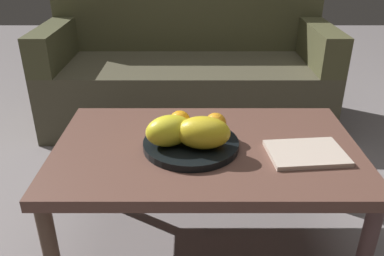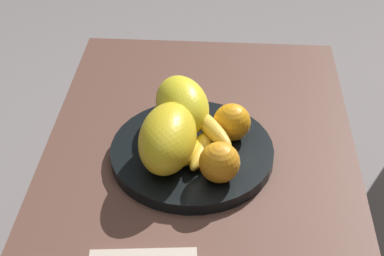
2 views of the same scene
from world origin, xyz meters
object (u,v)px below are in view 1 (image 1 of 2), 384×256
at_px(coffee_table, 207,157).
at_px(banana_bunch, 193,131).
at_px(magazine, 307,153).
at_px(orange_front, 181,121).
at_px(melon_smaller_beside, 170,131).
at_px(couch, 188,73).
at_px(fruit_bowl, 192,144).
at_px(orange_left, 217,124).
at_px(melon_large_front, 204,133).

xyz_separation_m(coffee_table, banana_bunch, (-0.05, 0.01, 0.10)).
bearing_deg(magazine, orange_front, 157.33).
xyz_separation_m(coffee_table, melon_smaller_beside, (-0.13, -0.04, 0.13)).
bearing_deg(magazine, couch, 102.89).
bearing_deg(magazine, fruit_bowl, 166.67).
relative_size(couch, orange_left, 21.95).
height_order(melon_smaller_beside, orange_front, melon_smaller_beside).
bearing_deg(couch, melon_large_front, -86.89).
bearing_deg(fruit_bowl, couch, 91.30).
height_order(couch, orange_front, couch).
bearing_deg(orange_left, magazine, -20.27).
bearing_deg(fruit_bowl, banana_bunch, 83.30).
bearing_deg(couch, melon_smaller_beside, -92.13).
xyz_separation_m(melon_large_front, orange_left, (0.05, 0.10, -0.02)).
relative_size(coffee_table, melon_large_front, 5.89).
height_order(fruit_bowl, melon_smaller_beside, melon_smaller_beside).
relative_size(fruit_bowl, melon_smaller_beside, 2.07).
distance_m(coffee_table, couch, 1.18).
bearing_deg(coffee_table, melon_large_front, -103.66).
relative_size(melon_smaller_beside, magazine, 0.64).
bearing_deg(magazine, coffee_table, 162.91).
bearing_deg(melon_large_front, orange_left, 65.17).
distance_m(couch, orange_front, 1.13).
bearing_deg(coffee_table, fruit_bowl, -164.77).
distance_m(orange_left, banana_bunch, 0.09).
relative_size(melon_large_front, banana_bunch, 1.02).
bearing_deg(melon_large_front, fruit_bowl, 132.39).
xyz_separation_m(orange_front, banana_bunch, (0.04, -0.05, -0.01)).
bearing_deg(orange_front, couch, 89.36).
bearing_deg(orange_front, melon_large_front, -56.91).
bearing_deg(melon_large_front, orange_front, 123.09).
xyz_separation_m(fruit_bowl, magazine, (0.38, -0.05, -0.00)).
bearing_deg(banana_bunch, magazine, -11.90).
bearing_deg(orange_front, magazine, -17.25).
relative_size(fruit_bowl, orange_front, 4.31).
xyz_separation_m(melon_large_front, banana_bunch, (-0.04, 0.07, -0.03)).
relative_size(melon_smaller_beside, orange_front, 2.08).
bearing_deg(couch, coffee_table, -86.04).
height_order(orange_left, magazine, orange_left).
height_order(coffee_table, orange_front, orange_front).
relative_size(orange_front, orange_left, 0.99).
height_order(orange_front, magazine, orange_front).
bearing_deg(orange_left, banana_bunch, -160.37).
relative_size(coffee_table, fruit_bowl, 3.22).
bearing_deg(banana_bunch, orange_front, 129.77).
relative_size(couch, melon_smaller_beside, 10.67).
relative_size(couch, orange_front, 22.23).
bearing_deg(orange_left, melon_large_front, -114.83).
distance_m(melon_large_front, magazine, 0.35).
bearing_deg(fruit_bowl, coffee_table, 15.23).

